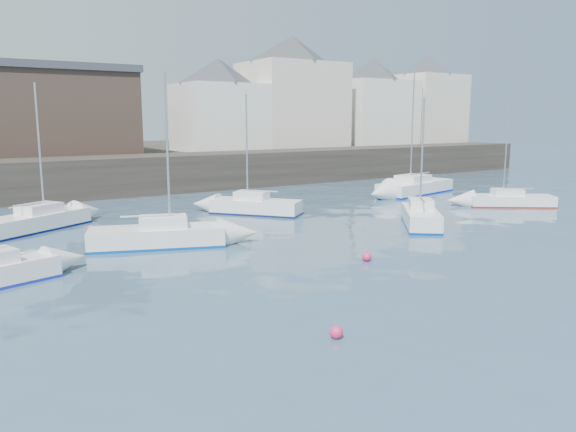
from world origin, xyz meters
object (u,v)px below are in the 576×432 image
sailboat_d (510,200)px  sailboat_h (36,221)px  sailboat_c (421,216)px  buoy_mid (367,261)px  sailboat_f (255,206)px  buoy_far (91,233)px  sailboat_b (158,236)px  buoy_near (336,338)px  sailboat_g (415,187)px

sailboat_d → sailboat_h: (-28.85, 8.75, 0.08)m
sailboat_c → buoy_mid: 8.94m
sailboat_f → buoy_far: size_ratio=16.60×
sailboat_b → buoy_far: sailboat_b is taller
sailboat_c → sailboat_d: bearing=9.2°
sailboat_f → sailboat_h: bearing=171.1°
sailboat_h → buoy_far: 3.38m
sailboat_c → buoy_mid: sailboat_c is taller
sailboat_c → sailboat_h: 21.17m
buoy_near → sailboat_b: bearing=90.8°
sailboat_f → buoy_far: bearing=-177.3°
sailboat_h → buoy_near: bearing=-78.3°
sailboat_g → buoy_far: size_ratio=21.86×
buoy_far → buoy_near: bearing=-83.6°
buoy_far → sailboat_c: bearing=-26.4°
sailboat_f → buoy_near: sailboat_f is taller
sailboat_b → sailboat_f: size_ratio=1.09×
sailboat_b → sailboat_g: size_ratio=0.82×
buoy_mid → buoy_far: bearing=124.0°
sailboat_f → buoy_far: sailboat_f is taller
sailboat_c → buoy_near: bearing=-143.4°
sailboat_d → buoy_mid: bearing=-161.5°
sailboat_b → buoy_far: 5.32m
sailboat_g → buoy_mid: (-17.48, -14.38, -0.56)m
sailboat_f → sailboat_h: sailboat_h is taller
sailboat_c → sailboat_f: (-5.87, 8.49, -0.02)m
sailboat_b → sailboat_f: bearing=33.0°
sailboat_b → sailboat_c: size_ratio=1.13×
sailboat_g → buoy_near: size_ratio=26.35×
sailboat_d → sailboat_f: sailboat_f is taller
sailboat_g → buoy_mid: sailboat_g is taller
sailboat_f → buoy_mid: sailboat_f is taller
sailboat_b → sailboat_g: 24.97m
buoy_near → sailboat_c: bearing=36.6°
buoy_near → buoy_mid: 8.73m
buoy_far → sailboat_b: bearing=-69.3°
sailboat_c → sailboat_b: bearing=168.0°
sailboat_c → sailboat_g: bearing=45.8°
buoy_mid → sailboat_g: bearing=39.4°
sailboat_b → sailboat_g: bearing=16.1°
sailboat_h → buoy_near: size_ratio=21.13×
sailboat_g → buoy_far: bearing=-175.6°
buoy_mid → buoy_far: (-8.37, 12.40, 0.00)m
sailboat_c → sailboat_f: sailboat_f is taller
sailboat_d → buoy_near: size_ratio=19.34×
sailboat_d → sailboat_g: 8.32m
sailboat_b → sailboat_g: (23.98, 6.94, 0.03)m
sailboat_g → buoy_near: sailboat_g is taller
sailboat_b → buoy_mid: bearing=-48.9°
sailboat_h → buoy_mid: bearing=-54.3°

